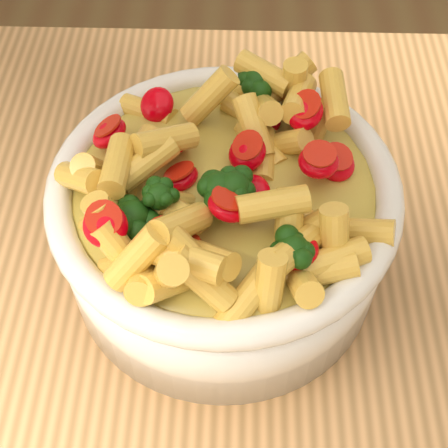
{
  "coord_description": "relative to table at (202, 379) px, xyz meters",
  "views": [
    {
      "loc": [
        0.03,
        -0.24,
        1.36
      ],
      "look_at": [
        0.02,
        0.06,
        0.96
      ],
      "focal_mm": 50.0,
      "sensor_mm": 36.0,
      "label": 1
    }
  ],
  "objects": [
    {
      "name": "serving_bowl",
      "position": [
        0.02,
        0.06,
        0.16
      ],
      "size": [
        0.27,
        0.27,
        0.12
      ],
      "color": "white",
      "rests_on": "table"
    },
    {
      "name": "table",
      "position": [
        0.0,
        0.0,
        0.0
      ],
      "size": [
        1.2,
        0.8,
        0.9
      ],
      "color": "tan",
      "rests_on": "ground"
    },
    {
      "name": "pasta_salad",
      "position": [
        0.02,
        0.06,
        0.23
      ],
      "size": [
        0.21,
        0.21,
        0.05
      ],
      "color": "#FFD750",
      "rests_on": "serving_bowl"
    }
  ]
}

